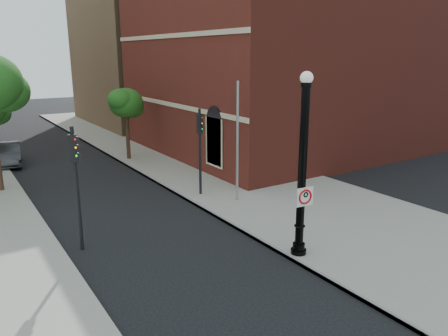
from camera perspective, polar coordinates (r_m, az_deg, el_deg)
ground at (r=13.79m, az=1.03°, el=-13.39°), size 120.00×120.00×0.00m
sidewalk_right at (r=24.67m, az=-0.42°, el=-0.41°), size 8.00×60.00×0.12m
curb_edge at (r=22.86m, az=-8.79°, el=-1.79°), size 0.10×60.00×0.14m
brick_wall_building at (r=33.17m, az=10.78°, el=14.05°), size 22.30×16.30×12.50m
bg_building_tan_b at (r=46.12m, az=-3.48°, el=15.31°), size 22.00×14.00×14.00m
lamppost at (r=13.93m, az=10.15°, el=-1.03°), size 0.51×0.51×6.00m
no_parking_sign at (r=14.02m, az=10.53°, el=-3.69°), size 0.62×0.12×0.62m
parked_car at (r=29.27m, az=-26.32°, el=1.66°), size 1.92×4.13×1.31m
traffic_signal_left at (r=15.02m, az=-18.83°, el=-0.05°), size 0.34×0.38×4.26m
traffic_signal_right at (r=19.90m, az=-3.15°, el=3.92°), size 0.32×0.36×4.12m
utility_pole at (r=19.04m, az=1.76°, el=3.20°), size 0.11×0.11×5.39m
street_tree_c at (r=27.56m, az=-12.66°, el=8.20°), size 2.49×2.25×4.50m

